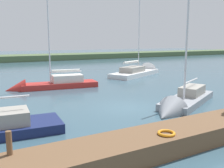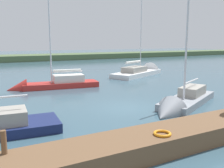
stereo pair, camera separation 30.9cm
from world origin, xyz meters
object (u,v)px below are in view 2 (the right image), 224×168
Objects in this scene: life_ring_buoy at (162,134)px; sailboat_inner_slip at (50,86)px; sailboat_far_left at (181,105)px; mooring_post_near at (4,142)px; sailboat_behind_pier at (144,73)px.

sailboat_inner_slip is (0.13, -15.21, -0.66)m from life_ring_buoy.
sailboat_far_left is (-5.44, -4.70, -0.65)m from life_ring_buoy.
life_ring_buoy is at bearing 168.72° from mooring_post_near.
sailboat_inner_slip reaches higher than life_ring_buoy.
sailboat_inner_slip is at bearing 171.00° from sailboat_behind_pier.
sailboat_behind_pier reaches higher than mooring_post_near.
life_ring_buoy is (-5.23, 1.04, -0.32)m from mooring_post_near.
mooring_post_near is at bearing -160.92° from sailboat_behind_pier.
sailboat_inner_slip reaches higher than sailboat_far_left.
sailboat_inner_slip is at bearing -89.49° from life_ring_buoy.
life_ring_buoy is at bearing 98.85° from sailboat_inner_slip.
sailboat_far_left reaches higher than life_ring_buoy.
sailboat_behind_pier is (-18.20, -18.12, -0.95)m from mooring_post_near.
sailboat_behind_pier is 13.68m from sailboat_inner_slip.
sailboat_inner_slip is at bearing -109.79° from mooring_post_near.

